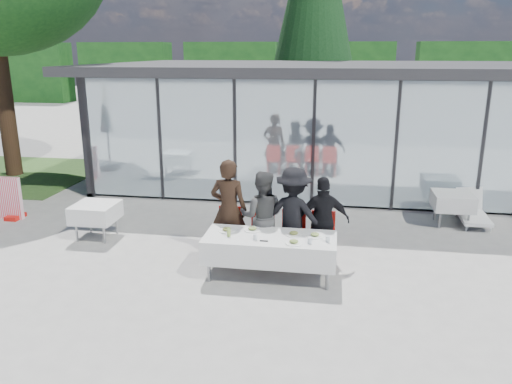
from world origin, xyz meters
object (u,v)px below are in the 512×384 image
(juice_bottle, at_px, (229,232))
(spare_table_left, at_px, (96,212))
(diner_a, at_px, (229,210))
(spare_table_right, at_px, (453,201))
(plate_extra, at_px, (294,242))
(plate_a, at_px, (227,230))
(diner_c, at_px, (293,216))
(diner_b, at_px, (262,216))
(plate_d, at_px, (315,235))
(lounger, at_px, (471,211))
(diner_chair_c, at_px, (293,234))
(diner_chair_a, at_px, (229,230))
(dining_table, at_px, (270,248))
(folded_eyeglasses, at_px, (264,241))
(diner_chair_b, at_px, (262,232))
(plate_b, at_px, (252,229))
(diner_d, at_px, (323,221))
(diner_chair_d, at_px, (323,235))
(plate_c, at_px, (294,234))

(juice_bottle, bearing_deg, spare_table_left, 155.82)
(diner_a, height_order, spare_table_right, diner_a)
(diner_a, relative_size, plate_extra, 6.60)
(plate_a, bearing_deg, diner_c, 27.71)
(diner_c, height_order, plate_extra, diner_c)
(diner_b, xyz_separation_m, plate_d, (1.01, -0.61, -0.08))
(juice_bottle, bearing_deg, lounger, 37.57)
(diner_chair_c, relative_size, plate_extra, 3.36)
(diner_chair_a, bearing_deg, dining_table, -40.67)
(folded_eyeglasses, bearing_deg, dining_table, 74.76)
(diner_chair_b, height_order, spare_table_right, diner_chair_b)
(diner_chair_a, height_order, plate_extra, diner_chair_a)
(diner_chair_b, height_order, folded_eyeglasses, diner_chair_b)
(diner_chair_a, height_order, plate_a, diner_chair_a)
(dining_table, bearing_deg, juice_bottle, -170.58)
(diner_chair_a, height_order, plate_b, diner_chair_a)
(diner_c, xyz_separation_m, diner_d, (0.54, 0.00, -0.08))
(diner_c, xyz_separation_m, plate_b, (-0.68, -0.49, -0.13))
(diner_chair_d, bearing_deg, diner_c, -176.34)
(diner_b, distance_m, spare_table_left, 3.66)
(dining_table, xyz_separation_m, spare_table_right, (3.69, 3.34, 0.02))
(juice_bottle, xyz_separation_m, spare_table_left, (-3.15, 1.41, -0.27))
(diner_b, xyz_separation_m, plate_extra, (0.68, -0.99, -0.08))
(diner_chair_b, bearing_deg, dining_table, -71.69)
(diner_chair_d, bearing_deg, dining_table, -139.45)
(diner_c, relative_size, diner_d, 1.09)
(diner_a, bearing_deg, juice_bottle, 107.57)
(diner_b, distance_m, diner_chair_c, 0.67)
(diner_chair_c, bearing_deg, juice_bottle, -140.00)
(diner_chair_c, distance_m, diner_chair_d, 0.54)
(diner_chair_b, height_order, diner_d, diner_d)
(plate_extra, height_order, juice_bottle, juice_bottle)
(diner_chair_d, bearing_deg, plate_c, -127.39)
(diner_a, distance_m, lounger, 5.90)
(plate_a, height_order, plate_extra, same)
(plate_b, bearing_deg, spare_table_left, 163.00)
(plate_c, distance_m, plate_extra, 0.39)
(plate_d, xyz_separation_m, spare_table_right, (2.93, 3.23, -0.22))
(plate_b, bearing_deg, juice_bottle, -135.58)
(plate_c, bearing_deg, plate_a, 179.80)
(diner_chair_c, xyz_separation_m, plate_a, (-1.12, -0.62, 0.24))
(plate_a, height_order, folded_eyeglasses, plate_a)
(diner_d, height_order, folded_eyeglasses, diner_d)
(diner_chair_c, bearing_deg, diner_b, -176.61)
(diner_a, height_order, lounger, diner_a)
(plate_c, distance_m, spare_table_right, 4.61)
(plate_c, distance_m, plate_d, 0.36)
(juice_bottle, bearing_deg, plate_b, 44.42)
(diner_chair_b, bearing_deg, diner_a, -176.83)
(plate_d, distance_m, folded_eyeglasses, 0.90)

